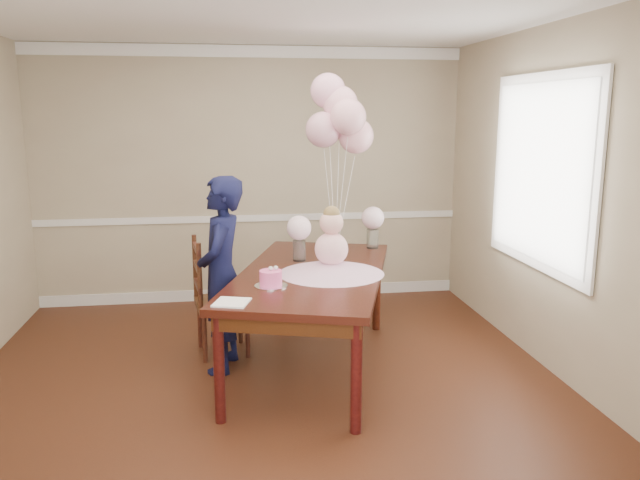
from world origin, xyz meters
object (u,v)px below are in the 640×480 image
(dining_table_top, at_px, (312,274))
(woman, at_px, (222,275))
(dining_chair_seat, at_px, (222,303))
(birthday_cake, at_px, (271,278))

(dining_table_top, height_order, woman, woman)
(dining_chair_seat, height_order, woman, woman)
(birthday_cake, relative_size, woman, 0.10)
(dining_table_top, xyz_separation_m, woman, (-0.70, 0.10, -0.00))
(birthday_cake, bearing_deg, dining_table_top, 48.80)
(dining_chair_seat, relative_size, woman, 0.28)
(birthday_cake, height_order, woman, woman)
(dining_chair_seat, bearing_deg, woman, -97.27)
(dining_table_top, xyz_separation_m, dining_chair_seat, (-0.71, 0.43, -0.33))
(birthday_cake, bearing_deg, dining_chair_seat, 113.34)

